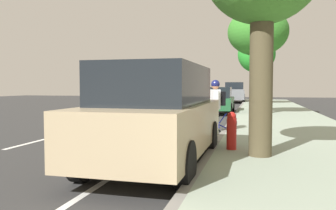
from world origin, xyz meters
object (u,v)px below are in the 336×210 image
street_tree_far_end (256,55)px  fire_hydrant (232,130)px  parked_pickup_grey_mid (234,93)px  bicycle_at_curb (211,123)px  street_tree_mid_block (258,33)px  cyclist_with_backpack (216,102)px  parked_sedan_green_second (217,100)px  parked_suv_tan_nearest (157,114)px

street_tree_far_end → fire_hydrant: 20.84m
parked_pickup_grey_mid → fire_hydrant: (1.40, -25.80, -0.31)m
bicycle_at_curb → street_tree_mid_block: bearing=76.6°
fire_hydrant → parked_pickup_grey_mid: bearing=93.1°
cyclist_with_backpack → parked_pickup_grey_mid: bearing=91.8°
parked_sedan_green_second → fire_hydrant: (1.60, -12.29, -0.16)m
parked_suv_tan_nearest → parked_sedan_green_second: bearing=90.9°
parked_suv_tan_nearest → street_tree_mid_block: size_ratio=0.90×
fire_hydrant → parked_suv_tan_nearest: bearing=-139.0°
cyclist_with_backpack → street_tree_far_end: street_tree_far_end is taller
parked_pickup_grey_mid → parked_sedan_green_second: bearing=-90.8°
street_tree_far_end → fire_hydrant: (-0.61, -20.54, -3.45)m
bicycle_at_curb → cyclist_with_backpack: (0.22, -0.44, 0.71)m
street_tree_far_end → parked_suv_tan_nearest: bearing=-95.2°
cyclist_with_backpack → bicycle_at_curb: bearing=116.7°
parked_sedan_green_second → street_tree_far_end: size_ratio=0.82×
parked_pickup_grey_mid → bicycle_at_curb: size_ratio=3.15×
parked_pickup_grey_mid → street_tree_far_end: 6.45m
parked_suv_tan_nearest → street_tree_mid_block: 11.60m
cyclist_with_backpack → street_tree_mid_block: 7.52m
street_tree_far_end → fire_hydrant: bearing=-91.7°
street_tree_mid_block → street_tree_far_end: 10.75m
bicycle_at_curb → fire_hydrant: 3.61m
parked_suv_tan_nearest → bicycle_at_curb: parked_suv_tan_nearest is taller
bicycle_at_curb → street_tree_far_end: bearing=85.0°
parked_suv_tan_nearest → cyclist_with_backpack: 4.31m
bicycle_at_curb → cyclist_with_backpack: size_ratio=0.96×
street_tree_far_end → street_tree_mid_block: bearing=-90.0°
parked_pickup_grey_mid → street_tree_mid_block: 16.46m
parked_pickup_grey_mid → bicycle_at_curb: (0.51, -22.31, -0.52)m
parked_suv_tan_nearest → street_tree_far_end: size_ratio=0.87×
parked_sedan_green_second → parked_pickup_grey_mid: bearing=89.2°
parked_sedan_green_second → fire_hydrant: size_ratio=5.27×
street_tree_mid_block → fire_hydrant: (-0.61, -9.79, -3.56)m
street_tree_far_end → parked_sedan_green_second: bearing=-105.0°
parked_suv_tan_nearest → parked_pickup_grey_mid: 27.00m
street_tree_mid_block → parked_sedan_green_second: bearing=131.5°
parked_sedan_green_second → cyclist_with_backpack: cyclist_with_backpack is taller
street_tree_mid_block → street_tree_far_end: (-0.00, 10.75, -0.11)m
cyclist_with_backpack → fire_hydrant: cyclist_with_backpack is taller
parked_suv_tan_nearest → fire_hydrant: bearing=41.0°
street_tree_far_end → fire_hydrant: street_tree_far_end is taller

